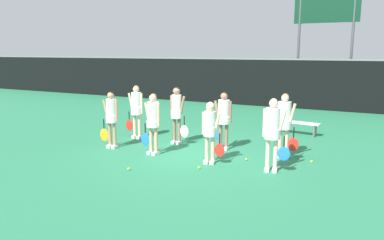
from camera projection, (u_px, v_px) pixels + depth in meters
ground_plane at (192, 152)px, 10.95m from camera, size 140.00×140.00×0.00m
fence_windscreen at (278, 83)px, 19.41m from camera, size 60.00×0.08×2.53m
scoreboard at (326, 18)px, 19.45m from camera, size 3.27×0.15×5.94m
bench_courtside at (295, 124)px, 13.20m from camera, size 1.72×0.57×0.45m
player_0 at (111, 115)px, 11.27m from camera, size 0.64×0.35×1.72m
player_1 at (153, 119)px, 10.52m from camera, size 0.66×0.38×1.74m
player_2 at (210, 128)px, 9.68m from camera, size 0.62×0.34×1.62m
player_3 at (273, 128)px, 9.01m from camera, size 0.68×0.39×1.80m
player_4 at (136, 107)px, 12.50m from camera, size 0.66×0.38×1.79m
player_5 at (177, 110)px, 11.76m from camera, size 0.64×0.35×1.81m
player_6 at (224, 115)px, 11.05m from camera, size 0.68×0.39×1.73m
player_7 at (284, 120)px, 10.18m from camera, size 0.67×0.40×1.78m
tennis_ball_0 at (136, 139)px, 12.33m from camera, size 0.07×0.07×0.07m
tennis_ball_1 at (246, 159)px, 10.07m from camera, size 0.07×0.07×0.07m
tennis_ball_2 at (129, 169)px, 9.26m from camera, size 0.07×0.07×0.07m
tennis_ball_3 at (199, 168)px, 9.36m from camera, size 0.07×0.07×0.07m
tennis_ball_4 at (312, 162)px, 9.88m from camera, size 0.07×0.07×0.07m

